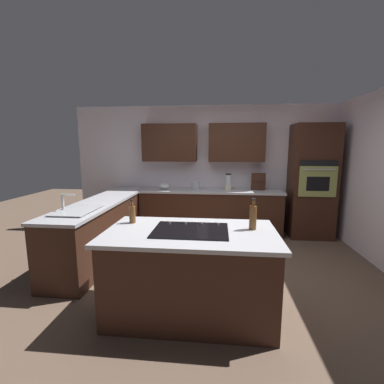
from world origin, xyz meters
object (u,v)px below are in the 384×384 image
Objects in this scene: mixing_bowl at (164,186)px; second_bottle at (253,217)px; kettle at (196,185)px; wall_oven at (312,182)px; oil_bottle at (132,214)px; sink_unit at (77,210)px; blender at (228,183)px; cooktop at (191,230)px; spice_rack at (258,182)px.

second_bottle is (-1.47, 2.59, 0.08)m from mixing_bowl.
wall_oven is at bearing 179.85° from kettle.
oil_bottle is (2.75, 2.47, -0.09)m from wall_oven.
blender reaches higher than sink_unit.
second_bottle is at bearing 61.05° from wall_oven.
blender is at bearing 180.00° from mixing_bowl.
sink_unit is 2.14× the size of second_bottle.
second_bottle is (-0.64, -0.11, 0.13)m from cooktop.
spice_rack reaches higher than mixing_bowl.
blender is at bearing 7.42° from spice_rack.
wall_oven is at bearing -151.48° from sink_unit.
spice_rack is at bearing -110.99° from cooktop.
mixing_bowl is at bearing 2.35° from spice_rack.
oil_bottle is at bearing -18.03° from cooktop.
oil_bottle is at bearing 41.95° from wall_oven.
sink_unit is 1.76m from cooktop.
blender is (-2.08, -2.00, 0.13)m from sink_unit.
sink_unit is at bearing 68.78° from mixing_bowl.
blender is at bearing -114.93° from oil_bottle.
kettle is (0.18, -2.70, 0.08)m from cooktop.
kettle reaches higher than cooktop.
cooktop is at bearing 107.13° from mixing_bowl.
cooktop is 2.83m from mixing_bowl.
wall_oven is 6.54× the size of blender.
kettle is 0.66× the size of oil_bottle.
wall_oven is 2.25m from kettle.
wall_oven is 3.40m from cooktop.
spice_rack reaches higher than oil_bottle.
oil_bottle reaches higher than cooktop.
cooktop is 4.25× the size of kettle.
wall_oven is 4.19m from sink_unit.
second_bottle is at bearing 119.53° from mixing_bowl.
second_bottle is (0.43, 2.67, -0.04)m from spice_rack.
oil_bottle is (0.69, -0.22, 0.10)m from cooktop.
wall_oven reaches higher than kettle.
oil_bottle is at bearing 78.54° from kettle.
blender is at bearing -86.27° from second_bottle.
cooktop is 0.73m from oil_bottle.
blender is 0.98× the size of spice_rack.
oil_bottle is (-0.93, 0.47, 0.09)m from sink_unit.
oil_bottle is at bearing 93.40° from mixing_bowl.
mixing_bowl is (1.30, 0.00, -0.08)m from blender.
spice_rack is (1.00, -0.08, -0.02)m from wall_oven.
wall_oven is 12.20× the size of kettle.
sink_unit is 3.91× the size of kettle.
blender is at bearing -0.21° from wall_oven.
sink_unit is 2.60× the size of oil_bottle.
spice_rack is at bearing -172.58° from blender.
wall_oven is 10.22× the size of mixing_bowl.
wall_oven is 2.96m from second_bottle.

